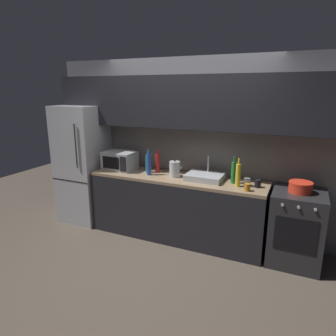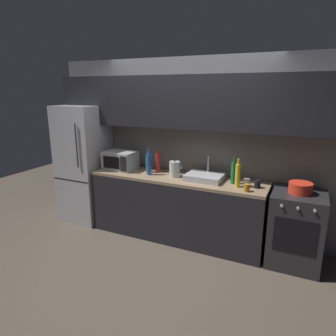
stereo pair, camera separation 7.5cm
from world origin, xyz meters
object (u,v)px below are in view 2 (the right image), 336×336
(wine_bottle_yellow, at_px, (238,175))
(wine_bottle_green, at_px, (233,173))
(refrigerator, at_px, (84,164))
(microwave, at_px, (120,160))
(cooking_pot, at_px, (300,188))
(kettle, at_px, (175,169))
(mug_clear, at_px, (247,183))
(wine_bottle_blue, at_px, (149,164))
(wine_bottle_red, at_px, (158,162))
(mug_amber, at_px, (247,188))
(mug_dark, at_px, (257,184))
(wine_bottle_teal, at_px, (148,163))
(oven_range, at_px, (296,229))

(wine_bottle_yellow, bearing_deg, wine_bottle_green, 125.19)
(refrigerator, bearing_deg, microwave, 1.55)
(refrigerator, bearing_deg, cooking_pot, 0.00)
(cooking_pot, bearing_deg, kettle, -179.96)
(mug_clear, bearing_deg, kettle, 179.41)
(microwave, relative_size, wine_bottle_blue, 1.24)
(wine_bottle_red, bearing_deg, wine_bottle_green, -4.15)
(kettle, relative_size, wine_bottle_green, 0.69)
(microwave, distance_m, mug_clear, 1.88)
(kettle, distance_m, mug_amber, 1.04)
(microwave, xyz_separation_m, wine_bottle_green, (1.70, 0.02, 0.01))
(mug_dark, distance_m, mug_clear, 0.13)
(kettle, xyz_separation_m, cooking_pot, (1.59, 0.00, -0.04))
(refrigerator, bearing_deg, wine_bottle_blue, -2.93)
(microwave, relative_size, kettle, 1.93)
(wine_bottle_green, distance_m, cooking_pot, 0.80)
(wine_bottle_red, relative_size, cooking_pot, 1.28)
(microwave, height_order, wine_bottle_teal, wine_bottle_teal)
(mug_clear, bearing_deg, wine_bottle_red, 174.28)
(cooking_pot, bearing_deg, wine_bottle_blue, -178.18)
(mug_dark, height_order, mug_clear, same)
(refrigerator, xyz_separation_m, mug_amber, (2.60, -0.20, 0.03))
(oven_range, relative_size, wine_bottle_teal, 2.85)
(oven_range, bearing_deg, refrigerator, 179.98)
(refrigerator, xyz_separation_m, mug_clear, (2.56, -0.01, 0.03))
(wine_bottle_red, height_order, mug_dark, wine_bottle_red)
(wine_bottle_red, relative_size, mug_dark, 3.58)
(mug_dark, bearing_deg, mug_amber, -115.79)
(wine_bottle_teal, bearing_deg, mug_amber, -9.77)
(kettle, xyz_separation_m, wine_bottle_yellow, (0.88, -0.07, 0.04))
(mug_clear, xyz_separation_m, mug_amber, (0.04, -0.19, -0.00))
(kettle, relative_size, mug_amber, 2.67)
(wine_bottle_green, distance_m, mug_dark, 0.33)
(oven_range, distance_m, wine_bottle_red, 2.01)
(mug_dark, bearing_deg, refrigerator, 179.80)
(kettle, bearing_deg, wine_bottle_green, 2.80)
(mug_dark, bearing_deg, wine_bottle_red, 174.87)
(wine_bottle_teal, bearing_deg, microwave, -175.85)
(mug_clear, xyz_separation_m, cooking_pot, (0.61, 0.01, 0.02))
(wine_bottle_red, bearing_deg, mug_dark, -5.13)
(refrigerator, relative_size, wine_bottle_blue, 4.93)
(mug_dark, bearing_deg, microwave, 179.21)
(wine_bottle_blue, bearing_deg, refrigerator, 177.07)
(refrigerator, height_order, microwave, refrigerator)
(wine_bottle_red, distance_m, wine_bottle_green, 1.12)
(kettle, bearing_deg, wine_bottle_teal, 173.16)
(wine_bottle_green, distance_m, mug_clear, 0.21)
(oven_range, height_order, mug_amber, mug_amber)
(microwave, bearing_deg, oven_range, -0.45)
(wine_bottle_green, bearing_deg, refrigerator, -179.09)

